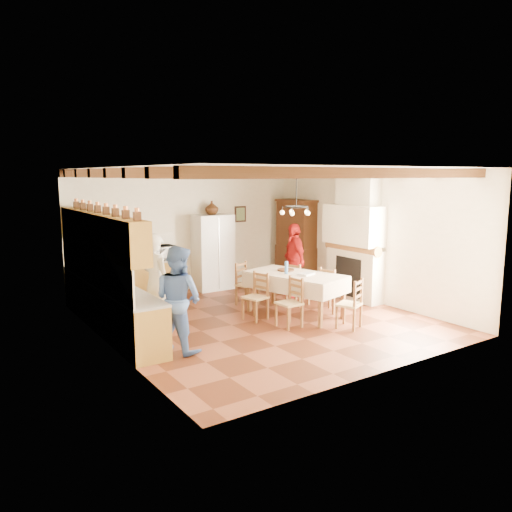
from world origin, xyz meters
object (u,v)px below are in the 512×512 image
(person_man, at_px, (156,283))
(person_woman_red, at_px, (294,260))
(chair_right_far, at_px, (298,284))
(hutch, at_px, (296,242))
(microwave, at_px, (161,252))
(person_woman_blue, at_px, (178,299))
(chair_left_far, at_px, (255,296))
(chair_end_near, at_px, (349,303))
(refrigerator, at_px, (211,252))
(chair_left_near, at_px, (289,302))
(chair_right_near, at_px, (332,289))
(chair_end_far, at_px, (247,284))
(dining_table, at_px, (295,277))

(person_man, xyz_separation_m, person_woman_red, (3.81, 0.78, -0.04))
(chair_right_far, bearing_deg, hutch, -51.52)
(person_woman_red, height_order, microwave, person_woman_red)
(person_woman_blue, bearing_deg, chair_left_far, -91.30)
(chair_end_near, bearing_deg, chair_right_far, -121.84)
(person_woman_red, bearing_deg, person_man, -62.70)
(refrigerator, bearing_deg, chair_left_far, -101.56)
(chair_left_far, xyz_separation_m, chair_end_near, (1.18, -1.44, 0.00))
(chair_left_far, xyz_separation_m, person_man, (-1.95, 0.35, 0.44))
(refrigerator, distance_m, person_man, 3.68)
(chair_left_near, height_order, person_woman_red, person_woman_red)
(person_man, bearing_deg, chair_right_near, -121.39)
(chair_right_near, bearing_deg, microwave, 25.66)
(microwave, bearing_deg, chair_left_near, -77.13)
(chair_end_far, distance_m, person_woman_blue, 3.17)
(microwave, bearing_deg, hutch, -12.37)
(person_man, distance_m, person_woman_red, 3.89)
(refrigerator, height_order, person_man, refrigerator)
(chair_right_far, bearing_deg, chair_left_near, 121.68)
(chair_left_far, bearing_deg, chair_end_near, 25.77)
(chair_left_far, distance_m, chair_right_far, 1.50)
(hutch, xyz_separation_m, chair_right_far, (-1.40, -1.85, -0.64))
(refrigerator, distance_m, chair_right_near, 3.55)
(person_man, relative_size, microwave, 3.14)
(refrigerator, bearing_deg, chair_left_near, -95.03)
(chair_end_near, bearing_deg, refrigerator, -107.09)
(person_man, xyz_separation_m, person_woman_blue, (-0.08, -1.14, -0.04))
(chair_right_far, relative_size, chair_end_far, 1.00)
(refrigerator, distance_m, chair_end_far, 1.96)
(hutch, relative_size, person_woman_blue, 1.27)
(chair_left_near, xyz_separation_m, person_man, (-2.23, 1.10, 0.44))
(person_woman_blue, bearing_deg, person_woman_red, -86.27)
(chair_end_far, bearing_deg, person_woman_blue, -164.94)
(refrigerator, distance_m, chair_left_far, 3.07)
(chair_left_far, bearing_deg, chair_right_near, 63.63)
(chair_right_far, relative_size, microwave, 1.64)
(dining_table, relative_size, microwave, 3.78)
(chair_end_near, height_order, person_woman_blue, person_woman_blue)
(person_man, xyz_separation_m, microwave, (1.20, 2.54, 0.14))
(chair_left_far, xyz_separation_m, person_woman_blue, (-2.04, -0.79, 0.40))
(hutch, relative_size, chair_right_far, 2.33)
(person_woman_blue, relative_size, person_woman_red, 1.00)
(dining_table, bearing_deg, chair_left_near, -135.85)
(person_woman_blue, bearing_deg, chair_end_far, -76.24)
(hutch, height_order, chair_right_far, hutch)
(chair_end_near, xyz_separation_m, person_woman_red, (0.68, 2.57, 0.40))
(chair_right_near, xyz_separation_m, person_man, (-3.65, 0.73, 0.44))
(chair_left_near, distance_m, chair_left_far, 0.80)
(hutch, distance_m, chair_right_far, 2.40)
(chair_right_far, xyz_separation_m, person_woman_blue, (-3.47, -1.24, 0.40))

